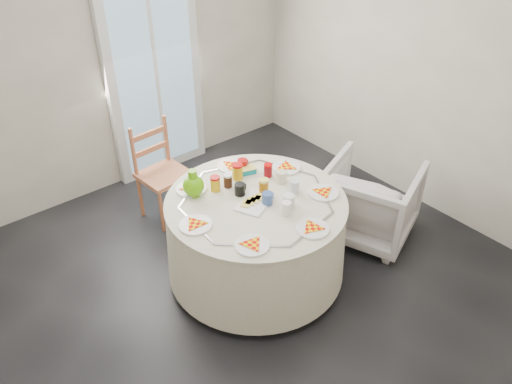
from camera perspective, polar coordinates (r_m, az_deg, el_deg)
floor at (r=4.04m, az=-0.78°, el=-10.30°), size 4.00×4.00×0.00m
wall_back at (r=4.85m, az=-16.43°, el=14.63°), size 4.00×0.02×2.60m
wall_right at (r=4.65m, az=19.19°, el=13.30°), size 0.02×4.00×2.60m
glass_door at (r=5.05m, az=-11.57°, el=13.07°), size 1.00×0.08×2.10m
table at (r=3.86m, az=-0.00°, el=-5.19°), size 1.38×1.38×0.70m
wooden_chair at (r=4.52m, az=-10.49°, el=2.23°), size 0.44×0.42×0.92m
armchair at (r=4.39m, az=13.01°, el=-0.47°), size 0.91×0.94×0.76m
place_settings at (r=3.62m, az=-0.00°, el=-0.39°), size 1.41×1.41×0.02m
jar_cluster at (r=3.79m, az=-1.72°, el=2.19°), size 0.50×0.26×0.14m
butter_tub at (r=3.93m, az=-0.99°, el=2.97°), size 0.15×0.12×0.05m
green_pitcher at (r=3.66m, az=-7.22°, el=1.56°), size 0.16×0.16×0.21m
cheese_platter at (r=3.60m, az=-0.11°, el=-0.66°), size 0.36×0.30×0.04m
mugs_glasses at (r=3.69m, az=1.48°, el=1.02°), size 0.61×0.61×0.11m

